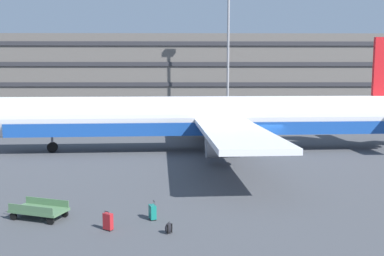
{
  "coord_description": "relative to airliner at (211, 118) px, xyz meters",
  "views": [
    {
      "loc": [
        -7.07,
        -37.38,
        6.9
      ],
      "look_at": [
        -6.77,
        -6.36,
        3.0
      ],
      "focal_mm": 40.44,
      "sensor_mm": 36.0,
      "label": 1
    }
  ],
  "objects": [
    {
      "name": "airliner",
      "position": [
        0.0,
        0.0,
        0.0
      ],
      "size": [
        41.9,
        34.02,
        10.2
      ],
      "color": "silver",
      "rests_on": "ground_plane"
    },
    {
      "name": "terminal_structure",
      "position": [
        4.96,
        45.38,
        3.87
      ],
      "size": [
        154.93,
        20.84,
        13.65
      ],
      "color": "#605B56",
      "rests_on": "ground_plane"
    },
    {
      "name": "backpack_laid_flat",
      "position": [
        -2.95,
        -20.62,
        -2.71
      ],
      "size": [
        0.42,
        0.38,
        0.55
      ],
      "color": "black",
      "rests_on": "ground_plane"
    },
    {
      "name": "ground_plane",
      "position": [
        4.96,
        -1.3,
        -2.95
      ],
      "size": [
        600.0,
        600.0,
        0.0
      ],
      "primitive_type": "plane",
      "color": "#424449"
    },
    {
      "name": "light_mast_left",
      "position": [
        3.99,
        27.3,
        9.54
      ],
      "size": [
        1.8,
        0.5,
        21.6
      ],
      "color": "gray",
      "rests_on": "ground_plane"
    },
    {
      "name": "baggage_cart",
      "position": [
        -9.24,
        -18.6,
        -2.53
      ],
      "size": [
        3.34,
        2.06,
        0.82
      ],
      "color": "#4C724C",
      "rests_on": "ground_plane"
    },
    {
      "name": "suitcase_silver",
      "position": [
        -5.65,
        -20.18,
        -2.54
      ],
      "size": [
        0.49,
        0.43,
        0.88
      ],
      "color": "#B21E23",
      "rests_on": "ground_plane"
    },
    {
      "name": "suitcase_orange",
      "position": [
        -3.8,
        -18.79,
        -2.57
      ],
      "size": [
        0.41,
        0.52,
        0.91
      ],
      "color": "#147266",
      "rests_on": "ground_plane"
    }
  ]
}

